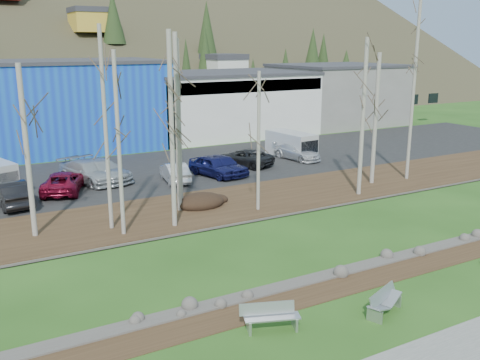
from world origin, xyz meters
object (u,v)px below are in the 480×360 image
car_1 (11,193)px  car_6 (244,157)px  van_white (293,145)px  car_4 (214,166)px  car_7 (297,152)px  bench_damaged (384,302)px  car_9 (102,170)px  car_3 (89,172)px  car_8 (223,165)px  car_5 (175,172)px  bench_intact (271,317)px  car_2 (64,182)px

car_1 → car_6: 18.14m
car_1 → van_white: van_white is taller
car_4 → car_7: (8.85, 1.88, -0.09)m
bench_damaged → car_9: bearing=78.0°
car_3 → car_8: 9.76m
bench_damaged → car_3: size_ratio=0.38×
car_3 → car_7: car_3 is taller
car_5 → bench_intact: bearing=86.3°
car_2 → car_5: size_ratio=1.20×
car_2 → car_6: car_2 is taller
car_5 → car_8: (3.93, 0.09, 0.07)m
car_2 → car_4: bearing=-163.7°
car_2 → car_3: bearing=-119.9°
car_4 → van_white: size_ratio=0.89×
car_2 → car_5: 7.63m
car_4 → car_7: car_4 is taller
car_4 → car_7: bearing=-3.0°
car_3 → car_7: 17.55m
car_3 → car_5: car_3 is taller
car_1 → car_7: size_ratio=1.03×
car_1 → car_3: (5.53, 3.28, 0.00)m
bench_damaged → car_7: bearing=40.5°
car_5 → car_6: 7.24m
bench_intact → car_2: car_2 is taller
car_4 → car_5: 3.21m
car_4 → car_6: size_ratio=0.91×
bench_damaged → car_7: 26.68m
car_1 → car_5: (11.01, 0.57, -0.09)m
bench_intact → van_white: (17.26, 23.66, 0.70)m
car_3 → car_4: (8.68, -2.61, -0.02)m
car_1 → car_5: 11.02m
bench_damaged → car_4: 21.97m
car_3 → van_white: 17.88m
car_3 → car_4: size_ratio=1.20×
car_1 → car_5: size_ratio=1.13×
car_1 → car_4: car_1 is taller
car_6 → car_2: bearing=-19.3°
car_1 → car_9: (6.48, 3.28, 0.00)m
car_8 → car_5: bearing=166.3°
car_3 → car_5: 6.11m
bench_damaged → car_5: 21.57m
car_9 → van_white: 16.92m
bench_intact → car_8: 22.42m
car_5 → van_white: size_ratio=0.83×
bench_intact → van_white: 29.29m
bench_intact → car_1: car_1 is taller
bench_intact → bench_damaged: 4.48m
bench_intact → car_1: 20.88m
car_6 → car_8: (-3.00, -2.01, 0.08)m
car_4 → car_3: bearing=148.2°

